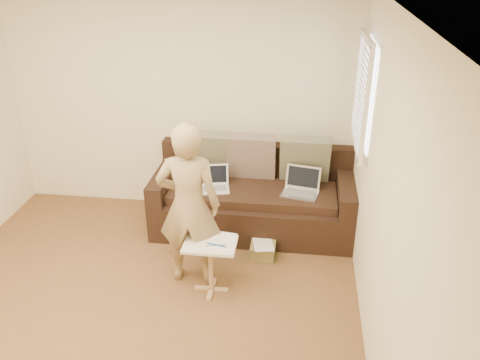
{
  "coord_description": "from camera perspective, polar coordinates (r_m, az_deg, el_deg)",
  "views": [
    {
      "loc": [
        1.38,
        -3.13,
        3.01
      ],
      "look_at": [
        0.8,
        1.4,
        0.78
      ],
      "focal_mm": 37.31,
      "sensor_mm": 36.0,
      "label": 1
    }
  ],
  "objects": [
    {
      "name": "window_blinds",
      "position": [
        4.84,
        13.98,
        9.58
      ],
      "size": [
        0.12,
        0.88,
        1.08
      ],
      "primitive_type": null,
      "color": "white",
      "rests_on": "wall_right"
    },
    {
      "name": "pillow_mid",
      "position": [
        5.6,
        1.27,
        2.68
      ],
      "size": [
        0.55,
        0.27,
        0.57
      ],
      "primitive_type": null,
      "rotation": [
        0.24,
        0.0,
        0.0
      ],
      "color": "brown",
      "rests_on": "sofa"
    },
    {
      "name": "pillow_left",
      "position": [
        5.7,
        -4.21,
        3.06
      ],
      "size": [
        0.55,
        0.29,
        0.57
      ],
      "primitive_type": null,
      "rotation": [
        0.28,
        0.0,
        0.0
      ],
      "color": "#5F654B",
      "rests_on": "sofa"
    },
    {
      "name": "floor",
      "position": [
        4.56,
        -12.83,
        -16.14
      ],
      "size": [
        4.5,
        4.5,
        0.0
      ],
      "primitive_type": "plane",
      "color": "brown",
      "rests_on": "ground"
    },
    {
      "name": "side_table",
      "position": [
        4.69,
        -3.37,
        -9.89
      ],
      "size": [
        0.48,
        0.33,
        0.52
      ],
      "primitive_type": null,
      "color": "silver",
      "rests_on": "ground"
    },
    {
      "name": "drinking_glass",
      "position": [
        4.63,
        -5.04,
        -5.67
      ],
      "size": [
        0.07,
        0.07,
        0.12
      ],
      "primitive_type": null,
      "color": "silver",
      "rests_on": "side_table"
    },
    {
      "name": "paper_on_table",
      "position": [
        4.57,
        -2.08,
        -6.96
      ],
      "size": [
        0.25,
        0.33,
        0.0
      ],
      "primitive_type": null,
      "rotation": [
        0.0,
        0.0,
        -0.14
      ],
      "color": "white",
      "rests_on": "side_table"
    },
    {
      "name": "laptop_white",
      "position": [
        5.46,
        -3.07,
        -1.14
      ],
      "size": [
        0.39,
        0.32,
        0.25
      ],
      "primitive_type": null,
      "rotation": [
        0.0,
        0.0,
        0.22
      ],
      "color": "white",
      "rests_on": "sofa"
    },
    {
      "name": "laptop_silver",
      "position": [
        5.39,
        6.84,
        -1.67
      ],
      "size": [
        0.43,
        0.35,
        0.25
      ],
      "primitive_type": null,
      "rotation": [
        0.0,
        0.0,
        -0.21
      ],
      "color": "#B7BABC",
      "rests_on": "sofa"
    },
    {
      "name": "scissors",
      "position": [
        4.5,
        -2.7,
        -7.45
      ],
      "size": [
        0.19,
        0.12,
        0.02
      ],
      "primitive_type": null,
      "rotation": [
        0.0,
        0.0,
        -0.11
      ],
      "color": "silver",
      "rests_on": "side_table"
    },
    {
      "name": "sofa",
      "position": [
        5.56,
        1.51,
        -1.66
      ],
      "size": [
        2.2,
        0.95,
        0.85
      ],
      "primitive_type": null,
      "color": "black",
      "rests_on": "ground"
    },
    {
      "name": "person",
      "position": [
        4.57,
        -5.88,
        -2.93
      ],
      "size": [
        0.61,
        0.43,
        1.61
      ],
      "primitive_type": "imported",
      "rotation": [
        0.0,
        0.0,
        3.2
      ],
      "color": "#958B51",
      "rests_on": "ground"
    },
    {
      "name": "wall_back",
      "position": [
        5.81,
        -6.86,
        8.74
      ],
      "size": [
        4.0,
        0.0,
        4.0
      ],
      "primitive_type": "plane",
      "rotation": [
        1.57,
        0.0,
        0.0
      ],
      "color": "beige",
      "rests_on": "ground"
    },
    {
      "name": "wall_right",
      "position": [
        3.62,
        16.27,
        -3.34
      ],
      "size": [
        0.0,
        4.5,
        4.5
      ],
      "primitive_type": "plane",
      "rotation": [
        1.57,
        0.0,
        -1.57
      ],
      "color": "beige",
      "rests_on": "ground"
    },
    {
      "name": "pillow_right",
      "position": [
        5.58,
        7.42,
        2.38
      ],
      "size": [
        0.55,
        0.28,
        0.57
      ],
      "primitive_type": null,
      "rotation": [
        0.26,
        0.0,
        0.0
      ],
      "color": "#5F654B",
      "rests_on": "sofa"
    },
    {
      "name": "ceiling",
      "position": [
        3.44,
        -17.27,
        18.09
      ],
      "size": [
        4.5,
        4.5,
        0.0
      ],
      "primitive_type": "plane",
      "rotation": [
        3.14,
        0.0,
        0.0
      ],
      "color": "white",
      "rests_on": "wall_back"
    },
    {
      "name": "striped_box",
      "position": [
        5.24,
        2.65,
        -8.02
      ],
      "size": [
        0.26,
        0.26,
        0.16
      ],
      "primitive_type": null,
      "color": "orange",
      "rests_on": "ground"
    }
  ]
}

